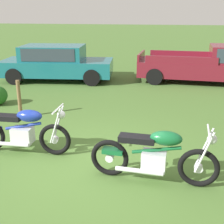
# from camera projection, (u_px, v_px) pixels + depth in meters

# --- Properties ---
(ground_plane) EXTENTS (120.00, 120.00, 0.00)m
(ground_plane) POSITION_uv_depth(u_px,v_px,m) (84.00, 163.00, 5.79)
(ground_plane) COLOR #476B2D
(motorcycle_blue) EXTENTS (2.05, 0.64, 1.02)m
(motorcycle_blue) POSITION_uv_depth(u_px,v_px,m) (22.00, 131.00, 6.09)
(motorcycle_blue) COLOR black
(motorcycle_blue) RESTS_ON ground
(motorcycle_green) EXTENTS (2.17, 0.64, 1.02)m
(motorcycle_green) POSITION_uv_depth(u_px,v_px,m) (154.00, 155.00, 5.05)
(motorcycle_green) COLOR black
(motorcycle_green) RESTS_ON ground
(car_teal) EXTENTS (4.63, 2.33, 1.43)m
(car_teal) POSITION_uv_depth(u_px,v_px,m) (56.00, 61.00, 12.43)
(car_teal) COLOR #19606B
(car_teal) RESTS_ON ground
(pickup_truck_burgundy) EXTENTS (5.44, 2.14, 1.49)m
(pickup_truck_burgundy) POSITION_uv_depth(u_px,v_px,m) (215.00, 64.00, 11.99)
(pickup_truck_burgundy) COLOR maroon
(pickup_truck_burgundy) RESTS_ON ground
(fence_post_wooden) EXTENTS (0.10, 0.10, 1.03)m
(fence_post_wooden) POSITION_uv_depth(u_px,v_px,m) (19.00, 99.00, 8.14)
(fence_post_wooden) COLOR brown
(fence_post_wooden) RESTS_ON ground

